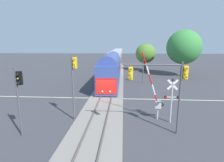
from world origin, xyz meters
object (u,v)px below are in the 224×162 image
object	(u,v)px
crossing_gate_near	(157,99)
traffic_signal_far_side	(144,65)
traffic_signal_median	(74,77)
traffic_signal_near_right	(164,80)
elm_centre_background	(146,53)
maple_right_background	(184,47)
traffic_signal_near_left	(19,91)
commuter_train	(116,59)
crossing_signal_mast	(172,96)

from	to	relation	value
crossing_gate_near	traffic_signal_far_side	world-z (taller)	crossing_gate_near
traffic_signal_median	traffic_signal_far_side	bearing A→B (deg)	63.39
traffic_signal_near_right	elm_centre_background	world-z (taller)	elm_centre_background
traffic_signal_near_right	maple_right_background	distance (m)	28.17
traffic_signal_near_right	maple_right_background	xyz separation A→B (m)	(9.89, 26.30, 1.97)
traffic_signal_median	maple_right_background	size ratio (longest dim) A/B	0.62
traffic_signal_near_left	maple_right_background	world-z (taller)	maple_right_background
elm_centre_background	traffic_signal_near_left	bearing A→B (deg)	-111.10
commuter_train	elm_centre_background	size ratio (longest dim) A/B	8.56
traffic_signal_median	maple_right_background	world-z (taller)	maple_right_background
commuter_train	maple_right_background	size ratio (longest dim) A/B	6.08
traffic_signal_median	elm_centre_background	distance (m)	33.13
elm_centre_background	commuter_train	bearing A→B (deg)	155.66
crossing_gate_near	traffic_signal_near_left	size ratio (longest dim) A/B	1.17
crossing_gate_near	maple_right_background	size ratio (longest dim) A/B	0.63
traffic_signal_near_left	maple_right_background	xyz separation A→B (m)	(20.65, 27.45, 2.70)
traffic_signal_near_right	maple_right_background	size ratio (longest dim) A/B	0.57
traffic_signal_median	traffic_signal_near_right	size ratio (longest dim) A/B	1.07
crossing_signal_mast	traffic_signal_near_right	size ratio (longest dim) A/B	0.72
traffic_signal_far_side	elm_centre_background	world-z (taller)	elm_centre_background
traffic_signal_near_right	elm_centre_background	bearing A→B (deg)	85.46
crossing_gate_near	elm_centre_background	size ratio (longest dim) A/B	0.89
maple_right_background	crossing_gate_near	bearing A→B (deg)	-112.65
crossing_signal_mast	traffic_signal_near_right	xyz separation A→B (m)	(-1.25, -2.03, 1.84)
traffic_signal_near_left	maple_right_background	distance (m)	34.45
traffic_signal_far_side	traffic_signal_near_right	world-z (taller)	traffic_signal_near_right
crossing_gate_near	traffic_signal_median	xyz separation A→B (m)	(-7.60, -0.65, 2.12)
traffic_signal_far_side	traffic_signal_near_right	xyz separation A→B (m)	(-0.62, -18.38, 1.00)
crossing_signal_mast	traffic_signal_median	xyz separation A→B (m)	(-8.78, 0.08, 1.61)
traffic_signal_near_left	elm_centre_background	bearing A→B (deg)	68.90
crossing_signal_mast	maple_right_background	size ratio (longest dim) A/B	0.41
traffic_signal_near_right	elm_centre_background	distance (m)	33.74
crossing_gate_near	maple_right_background	distance (m)	25.87
elm_centre_background	maple_right_background	bearing A→B (deg)	-45.43
traffic_signal_far_side	traffic_signal_near_left	world-z (taller)	traffic_signal_near_left
crossing_gate_near	traffic_signal_median	distance (m)	7.92
crossing_gate_near	elm_centre_background	bearing A→B (deg)	85.19
commuter_train	traffic_signal_near_right	distance (m)	37.62
crossing_gate_near	traffic_signal_near_right	size ratio (longest dim) A/B	1.10
commuter_train	traffic_signal_median	bearing A→B (deg)	-93.71
traffic_signal_far_side	traffic_signal_median	world-z (taller)	traffic_signal_median
crossing_gate_near	traffic_signal_near_left	world-z (taller)	crossing_gate_near
crossing_gate_near	traffic_signal_near_left	bearing A→B (deg)	-160.13
crossing_gate_near	traffic_signal_far_side	size ratio (longest dim) A/B	1.26
crossing_gate_near	traffic_signal_median	bearing A→B (deg)	-175.15
crossing_signal_mast	traffic_signal_near_right	world-z (taller)	traffic_signal_near_right
crossing_gate_near	elm_centre_background	distance (m)	31.09
commuter_train	elm_centre_background	bearing A→B (deg)	-24.34
traffic_signal_far_side	commuter_train	bearing A→B (deg)	107.31
elm_centre_background	traffic_signal_far_side	bearing A→B (deg)	-97.67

